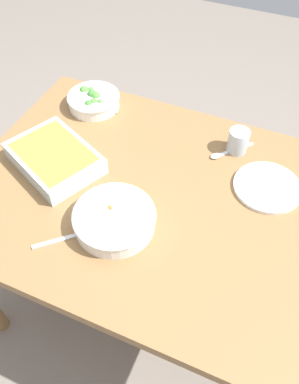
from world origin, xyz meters
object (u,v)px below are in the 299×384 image
(spoon_by_broccoli, at_px, (104,108))
(spoon_spare, at_px, (226,153))
(stew_bowl, at_px, (114,219))
(baking_dish, at_px, (54,157))
(drink_cup, at_px, (238,142))
(broccoli_bowl, at_px, (94,100))
(spoon_by_stew, at_px, (71,236))
(side_plate, at_px, (267,187))

(spoon_by_broccoli, xyz_separation_m, spoon_spare, (-0.51, 0.05, 0.00))
(stew_bowl, relative_size, spoon_by_broccoli, 1.41)
(baking_dish, xyz_separation_m, drink_cup, (-0.55, -0.31, 0.00))
(broccoli_bowl, height_order, spoon_spare, broccoli_bowl)
(spoon_by_stew, bearing_deg, spoon_by_broccoli, -71.70)
(broccoli_bowl, xyz_separation_m, spoon_by_broccoli, (-0.04, 0.00, -0.03))
(drink_cup, bearing_deg, spoon_by_broccoli, -1.98)
(broccoli_bowl, distance_m, spoon_spare, 0.55)
(broccoli_bowl, distance_m, baking_dish, 0.33)
(stew_bowl, xyz_separation_m, spoon_spare, (-0.22, -0.43, -0.03))
(baking_dish, relative_size, spoon_spare, 2.53)
(spoon_by_broccoli, bearing_deg, drink_cup, 178.02)
(stew_bowl, bearing_deg, spoon_by_stew, 42.42)
(baking_dish, height_order, spoon_by_broccoli, baking_dish)
(spoon_spare, bearing_deg, side_plate, 148.75)
(drink_cup, bearing_deg, baking_dish, 29.81)
(side_plate, relative_size, spoon_by_stew, 1.55)
(spoon_by_stew, height_order, spoon_by_broccoli, same)
(stew_bowl, xyz_separation_m, drink_cup, (-0.25, -0.46, 0.01))
(spoon_spare, bearing_deg, stew_bowl, 62.82)
(side_plate, bearing_deg, stew_bowl, 40.01)
(baking_dish, height_order, spoon_spare, baking_dish)
(side_plate, xyz_separation_m, spoon_by_broccoli, (0.68, -0.15, -0.00))
(spoon_by_broccoli, relative_size, spoon_spare, 1.22)
(stew_bowl, distance_m, spoon_by_broccoli, 0.56)
(baking_dish, distance_m, spoon_by_broccoli, 0.33)
(side_plate, bearing_deg, spoon_by_broccoli, -12.77)
(stew_bowl, xyz_separation_m, broccoli_bowl, (0.33, -0.48, -0.00))
(baking_dish, xyz_separation_m, spoon_spare, (-0.52, -0.28, -0.03))
(drink_cup, relative_size, spoon_by_stew, 0.60)
(baking_dish, relative_size, side_plate, 1.66)
(spoon_by_stew, distance_m, spoon_spare, 0.61)
(broccoli_bowl, height_order, spoon_by_stew, broccoli_bowl)
(baking_dish, distance_m, drink_cup, 0.63)
(spoon_spare, bearing_deg, spoon_by_stew, 58.40)
(broccoli_bowl, height_order, spoon_by_broccoli, broccoli_bowl)
(side_plate, height_order, spoon_by_broccoli, side_plate)
(stew_bowl, bearing_deg, broccoli_bowl, -55.41)
(broccoli_bowl, height_order, baking_dish, broccoli_bowl)
(drink_cup, distance_m, spoon_by_broccoli, 0.54)
(stew_bowl, xyz_separation_m, baking_dish, (0.30, -0.15, 0.00))
(spoon_by_stew, xyz_separation_m, spoon_by_broccoli, (0.19, -0.57, 0.00))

